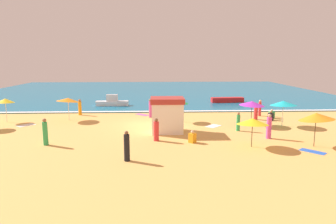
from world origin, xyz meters
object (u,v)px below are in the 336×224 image
object	(u,v)px
beach_umbrella_6	(253,121)
beachgoer_4	(45,132)
beachgoer_7	(269,127)
small_boat_0	(227,100)
small_boat_1	(112,102)
beachgoer_6	(272,114)
beachgoer_10	(256,112)
beach_umbrella_2	(316,116)
lifeguard_cabana	(167,115)
beach_umbrella_0	(283,103)
beach_umbrella_1	(5,101)
beachgoer_9	(192,137)
beachgoer_5	(271,116)
beach_umbrella_4	(68,100)
beach_umbrella_5	(252,103)
beach_umbrella_7	(179,101)
beachgoer_3	(80,107)
beachgoer_1	(150,108)
beachgoer_8	(127,147)
beachgoer_2	(156,130)
beachgoer_0	(238,122)
beachgoer_11	(260,108)

from	to	relation	value
beach_umbrella_6	beachgoer_4	world-z (taller)	beach_umbrella_6
beach_umbrella_6	beachgoer_7	world-z (taller)	beach_umbrella_6
small_boat_0	small_boat_1	xyz separation A→B (m)	(-15.12, -2.35, 0.13)
beachgoer_6	small_boat_1	bearing A→B (deg)	153.69
beach_umbrella_6	beachgoer_10	bearing A→B (deg)	70.04
beachgoer_4	small_boat_1	xyz separation A→B (m)	(2.17, 17.13, -0.35)
beachgoer_6	beach_umbrella_2	bearing A→B (deg)	-95.00
lifeguard_cabana	beachgoer_7	xyz separation A→B (m)	(7.49, -2.30, -0.56)
lifeguard_cabana	beach_umbrella_0	distance (m)	10.44
beach_umbrella_1	beachgoer_4	world-z (taller)	beach_umbrella_1
beachgoer_10	beachgoer_9	bearing A→B (deg)	-132.08
beachgoer_7	beachgoer_5	bearing A→B (deg)	67.84
beach_umbrella_1	beach_umbrella_6	bearing A→B (deg)	-23.65
beach_umbrella_0	small_boat_1	distance (m)	20.51
beach_umbrella_4	beach_umbrella_5	distance (m)	17.15
beach_umbrella_7	beach_umbrella_4	bearing A→B (deg)	174.36
beach_umbrella_6	beachgoer_3	size ratio (longest dim) A/B	1.43
beachgoer_1	beach_umbrella_5	bearing A→B (deg)	-24.69
beach_umbrella_5	beachgoer_1	xyz separation A→B (m)	(-9.05, 4.16, -1.06)
lifeguard_cabana	beach_umbrella_4	world-z (taller)	lifeguard_cabana
beachgoer_1	beachgoer_8	xyz separation A→B (m)	(-1.16, -13.27, -0.09)
beach_umbrella_4	beachgoer_5	world-z (taller)	beach_umbrella_4
beachgoer_3	beachgoer_6	size ratio (longest dim) A/B	1.85
beach_umbrella_1	beachgoer_7	size ratio (longest dim) A/B	1.22
beachgoer_1	small_boat_1	distance (m)	8.89
beachgoer_7	beachgoer_9	distance (m)	5.93
beachgoer_1	beachgoer_7	distance (m)	12.45
beach_umbrella_5	beach_umbrella_7	bearing A→B (deg)	163.28
beach_umbrella_0	beachgoer_9	xyz separation A→B (m)	(-8.61, -5.03, -1.67)
beachgoer_4	beach_umbrella_2	bearing A→B (deg)	-3.47
beach_umbrella_5	beachgoer_2	xyz separation A→B (m)	(-8.49, -4.76, -1.22)
beachgoer_9	beachgoer_3	bearing A→B (deg)	133.48
beach_umbrella_0	beach_umbrella_5	xyz separation A→B (m)	(-2.68, 0.36, -0.05)
small_boat_0	beachgoer_5	bearing A→B (deg)	-82.77
beach_umbrella_1	beachgoer_2	distance (m)	15.78
lifeguard_cabana	beachgoer_8	bearing A→B (deg)	-110.77
beach_umbrella_0	beachgoer_1	bearing A→B (deg)	158.93
beachgoer_1	beachgoer_9	distance (m)	10.06
beachgoer_0	beachgoer_7	bearing A→B (deg)	-56.80
beachgoer_3	small_boat_1	size ratio (longest dim) A/B	0.42
beach_umbrella_5	beachgoer_8	world-z (taller)	beach_umbrella_5
beachgoer_9	beachgoer_5	bearing A→B (deg)	41.68
beachgoer_9	beachgoer_10	world-z (taller)	beachgoer_10
beach_umbrella_2	beach_umbrella_7	bearing A→B (deg)	134.96
beach_umbrella_1	beachgoer_9	xyz separation A→B (m)	(16.58, -7.75, -1.66)
beach_umbrella_5	beach_umbrella_6	world-z (taller)	beach_umbrella_5
beach_umbrella_7	beachgoer_2	world-z (taller)	beach_umbrella_7
beachgoer_2	beachgoer_5	distance (m)	13.17
beach_umbrella_6	beachgoer_11	bearing A→B (deg)	68.39
beach_umbrella_7	beachgoer_10	size ratio (longest dim) A/B	1.43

